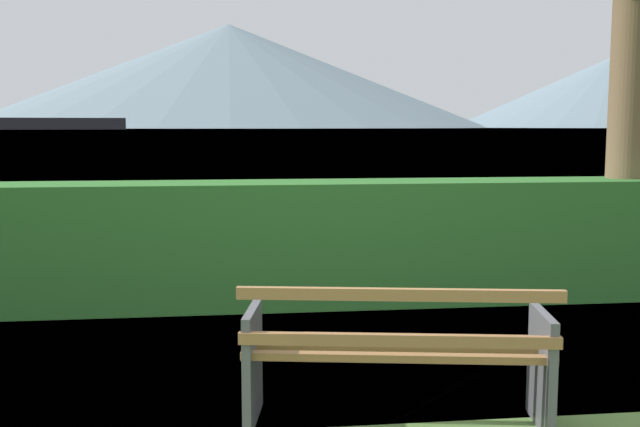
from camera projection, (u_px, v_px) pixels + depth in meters
The scene contains 5 objects.
ground_plane at pixel (395, 422), 4.38m from camera, with size 1400.00×1400.00×0.00m, color #4C6B33.
water_surface at pixel (231, 130), 309.93m from camera, with size 620.00×620.00×0.00m, color #6B8EA3.
park_bench at pixel (396, 354), 4.27m from camera, with size 1.82×0.86×0.87m.
hedge_row at pixel (328, 242), 7.27m from camera, with size 8.86×0.75×1.19m, color #2D6B28.
distant_hills at pixel (226, 82), 583.25m from camera, with size 867.30×410.18×82.23m.
Camera 1 is at (-0.95, -4.12, 1.73)m, focal length 41.85 mm.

